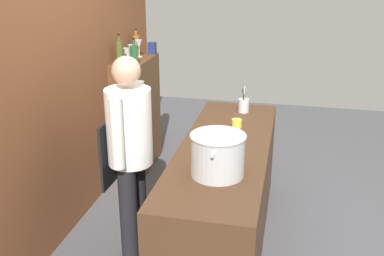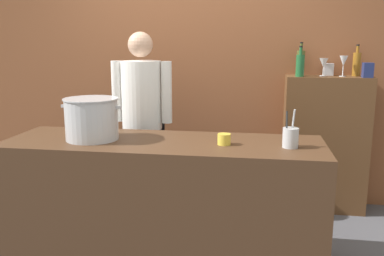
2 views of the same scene
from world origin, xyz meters
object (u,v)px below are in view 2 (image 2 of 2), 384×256
object	(u,v)px
chef	(142,114)
wine_bottle_olive	(301,62)
wine_bottle_amber	(357,64)
wine_glass_short	(344,62)
stockpot_large	(92,119)
utensil_crock	(290,137)
wine_bottle_green	(300,65)
butter_jar	(224,139)
spice_tin_silver	(328,69)
spice_tin_navy	(368,70)
wine_glass_wide	(324,63)

from	to	relation	value
chef	wine_bottle_olive	bearing A→B (deg)	-154.78
wine_bottle_amber	wine_bottle_olive	distance (m)	0.50
wine_bottle_amber	wine_glass_short	world-z (taller)	wine_bottle_amber
chef	stockpot_large	distance (m)	0.72
utensil_crock	wine_bottle_green	xyz separation A→B (m)	(0.15, 1.14, 0.41)
stockpot_large	butter_jar	xyz separation A→B (m)	(0.93, -0.01, -0.11)
chef	wine_glass_short	xyz separation A→B (m)	(1.73, 0.50, 0.44)
wine_bottle_amber	utensil_crock	bearing A→B (deg)	-116.99
wine_glass_short	spice_tin_silver	xyz separation A→B (m)	(-0.11, 0.10, -0.08)
wine_glass_short	spice_tin_navy	bearing A→B (deg)	-25.04
stockpot_large	wine_bottle_olive	distance (m)	2.03
spice_tin_silver	stockpot_large	bearing A→B (deg)	-143.91
stockpot_large	utensil_crock	size ratio (longest dim) A/B	1.73
wine_bottle_olive	wine_glass_wide	bearing A→B (deg)	-16.03
stockpot_large	wine_bottle_amber	bearing A→B (deg)	32.17
stockpot_large	spice_tin_silver	xyz separation A→B (m)	(1.79, 1.30, 0.28)
utensil_crock	spice_tin_navy	world-z (taller)	spice_tin_navy
wine_bottle_olive	spice_tin_navy	xyz separation A→B (m)	(0.56, -0.17, -0.06)
stockpot_large	wine_bottle_olive	size ratio (longest dim) A/B	1.44
wine_bottle_olive	wine_bottle_amber	bearing A→B (deg)	-0.78
wine_bottle_amber	butter_jar	bearing A→B (deg)	-130.32
wine_bottle_green	wine_bottle_olive	size ratio (longest dim) A/B	0.89
butter_jar	wine_glass_wide	bearing A→B (deg)	57.22
butter_jar	wine_bottle_green	world-z (taller)	wine_bottle_green
wine_bottle_amber	wine_bottle_olive	world-z (taller)	wine_bottle_olive
butter_jar	wine_bottle_green	size ratio (longest dim) A/B	0.33
chef	utensil_crock	world-z (taller)	chef
utensil_crock	spice_tin_silver	distance (m)	1.44
wine_bottle_green	wine_glass_wide	xyz separation A→B (m)	(0.22, 0.11, 0.01)
wine_bottle_amber	spice_tin_navy	world-z (taller)	wine_bottle_amber
stockpot_large	wine_bottle_amber	distance (m)	2.42
wine_glass_short	wine_bottle_amber	bearing A→B (deg)	30.38
wine_bottle_amber	wine_bottle_green	bearing A→B (deg)	-163.08
wine_bottle_green	wine_glass_wide	size ratio (longest dim) A/B	1.67
wine_bottle_amber	wine_glass_short	distance (m)	0.15
wine_bottle_olive	utensil_crock	bearing A→B (deg)	-97.26
wine_bottle_amber	wine_glass_short	xyz separation A→B (m)	(-0.13, -0.08, 0.02)
spice_tin_navy	wine_bottle_amber	bearing A→B (deg)	110.23
wine_bottle_green	spice_tin_navy	world-z (taller)	wine_bottle_green
wine_glass_short	butter_jar	bearing A→B (deg)	-128.49
wine_bottle_green	spice_tin_navy	xyz separation A→B (m)	(0.58, -0.01, -0.04)
stockpot_large	wine_glass_wide	bearing A→B (deg)	35.28
wine_bottle_green	chef	bearing A→B (deg)	-162.63
wine_bottle_olive	wine_glass_short	world-z (taller)	wine_bottle_olive
wine_bottle_amber	wine_bottle_green	size ratio (longest dim) A/B	1.04
butter_jar	wine_glass_wide	xyz separation A→B (m)	(0.80, 1.24, 0.45)
spice_tin_silver	utensil_crock	bearing A→B (deg)	-107.64
utensil_crock	wine_bottle_olive	xyz separation A→B (m)	(0.17, 1.31, 0.42)
utensil_crock	wine_bottle_amber	xyz separation A→B (m)	(0.66, 1.30, 0.41)
butter_jar	utensil_crock	bearing A→B (deg)	-1.24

